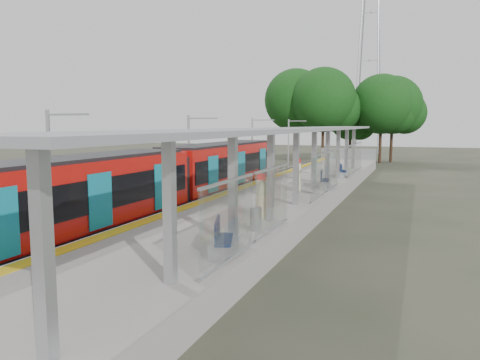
% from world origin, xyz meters
% --- Properties ---
extents(ground, '(200.00, 200.00, 0.00)m').
position_xyz_m(ground, '(0.00, 0.00, 0.00)').
color(ground, '#474438').
rests_on(ground, ground).
extents(trackbed, '(3.00, 70.00, 0.24)m').
position_xyz_m(trackbed, '(-4.50, 20.00, 0.12)').
color(trackbed, '#59544C').
rests_on(trackbed, ground).
extents(platform, '(6.00, 50.00, 1.00)m').
position_xyz_m(platform, '(0.00, 20.00, 0.50)').
color(platform, gray).
rests_on(platform, ground).
extents(tactile_strip, '(0.60, 50.00, 0.02)m').
position_xyz_m(tactile_strip, '(-2.55, 20.00, 1.01)').
color(tactile_strip, gold).
rests_on(tactile_strip, platform).
extents(end_fence, '(6.00, 0.10, 1.20)m').
position_xyz_m(end_fence, '(0.00, 44.95, 1.60)').
color(end_fence, '#9EA0A5').
rests_on(end_fence, platform).
extents(train, '(2.74, 27.60, 3.62)m').
position_xyz_m(train, '(-4.50, 13.05, 2.05)').
color(train, black).
rests_on(train, ground).
extents(canopy, '(3.27, 38.00, 3.66)m').
position_xyz_m(canopy, '(1.61, 16.19, 4.20)').
color(canopy, '#9EA0A5').
rests_on(canopy, platform).
extents(pylon, '(8.00, 4.00, 38.00)m').
position_xyz_m(pylon, '(-1.00, 73.00, 19.00)').
color(pylon, '#9EA0A5').
rests_on(pylon, ground).
extents(tree_cluster, '(19.52, 12.83, 11.99)m').
position_xyz_m(tree_cluster, '(-1.79, 52.87, 7.44)').
color(tree_cluster, '#382316').
rests_on(tree_cluster, ground).
extents(catenary_masts, '(2.08, 48.16, 5.40)m').
position_xyz_m(catenary_masts, '(-6.22, 19.00, 2.91)').
color(catenary_masts, '#9EA0A5').
rests_on(catenary_masts, ground).
extents(bench_near, '(0.99, 1.63, 1.07)m').
position_xyz_m(bench_near, '(2.15, 4.69, 1.56)').
color(bench_near, '#0F1F4E').
rests_on(bench_near, platform).
extents(bench_mid, '(0.70, 1.63, 1.08)m').
position_xyz_m(bench_mid, '(2.06, 20.53, 1.57)').
color(bench_mid, '#0F1F4E').
rests_on(bench_mid, platform).
extents(bench_far, '(0.83, 1.45, 0.95)m').
position_xyz_m(bench_far, '(2.13, 27.00, 1.50)').
color(bench_far, '#0F1F4E').
rests_on(bench_far, platform).
extents(info_pillar_near, '(0.42, 0.42, 1.86)m').
position_xyz_m(info_pillar_near, '(1.55, 10.18, 1.80)').
color(info_pillar_near, beige).
rests_on(info_pillar_near, platform).
extents(info_pillar_far, '(0.42, 0.42, 1.89)m').
position_xyz_m(info_pillar_far, '(0.95, 18.40, 1.82)').
color(info_pillar_far, beige).
rests_on(info_pillar_far, platform).
extents(litter_bin, '(0.50, 0.50, 0.87)m').
position_xyz_m(litter_bin, '(2.06, 8.05, 1.43)').
color(litter_bin, '#9EA0A5').
rests_on(litter_bin, platform).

